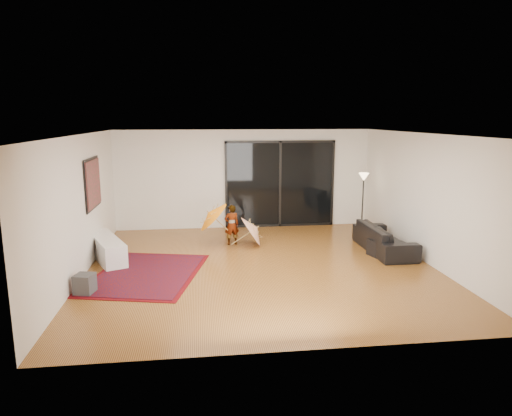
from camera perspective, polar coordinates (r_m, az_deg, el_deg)
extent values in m
plane|color=#9A642A|center=(9.49, 0.65, -7.31)|extent=(7.00, 7.00, 0.00)
plane|color=white|center=(9.00, 0.69, 9.21)|extent=(7.00, 7.00, 0.00)
plane|color=silver|center=(12.58, -1.50, 3.63)|extent=(7.00, 0.00, 7.00)
plane|color=silver|center=(5.80, 5.40, -5.56)|extent=(7.00, 0.00, 7.00)
plane|color=silver|center=(9.35, -21.10, 0.20)|extent=(0.00, 7.00, 7.00)
plane|color=silver|center=(10.23, 20.50, 1.13)|extent=(0.00, 7.00, 7.00)
cube|color=black|center=(12.71, 3.02, 3.01)|extent=(3.00, 0.04, 2.40)
cube|color=black|center=(12.58, 3.09, 8.28)|extent=(3.06, 0.06, 0.06)
cube|color=black|center=(12.91, 2.98, -2.15)|extent=(3.06, 0.06, 0.06)
cube|color=black|center=(12.69, 3.03, 3.00)|extent=(0.06, 0.06, 2.40)
cube|color=black|center=(10.26, -19.77, 2.91)|extent=(0.02, 1.28, 1.08)
cube|color=#1D4A2A|center=(10.25, -19.66, 2.91)|extent=(0.03, 1.18, 0.98)
cube|color=white|center=(10.39, -18.17, -4.82)|extent=(1.11, 1.80, 0.49)
cube|color=#424244|center=(8.56, -20.63, -8.89)|extent=(0.37, 0.37, 0.35)
cube|color=#54070C|center=(9.28, -13.49, -8.03)|extent=(2.48, 3.05, 0.01)
cube|color=#680C09|center=(9.27, -13.49, -8.00)|extent=(2.29, 2.85, 0.02)
imported|color=black|center=(10.86, 15.75, -3.68)|extent=(0.81, 2.06, 0.60)
cube|color=black|center=(10.50, 16.01, -4.90)|extent=(0.77, 0.77, 0.36)
cylinder|color=black|center=(12.69, 13.03, -2.74)|extent=(0.27, 0.27, 0.03)
cylinder|color=black|center=(12.54, 13.17, 0.42)|extent=(0.03, 0.03, 1.45)
cone|color=#FFD899|center=(12.42, 13.32, 3.80)|extent=(0.27, 0.27, 0.21)
imported|color=#999999|center=(10.97, -3.06, -2.11)|extent=(0.39, 0.30, 0.98)
cone|color=orange|center=(10.84, -5.95, -0.98)|extent=(0.72, 0.86, 0.73)
cylinder|color=#A68547|center=(10.92, -5.92, -2.69)|extent=(0.37, 0.02, 0.37)
cylinder|color=#A68547|center=(10.82, -5.97, -0.43)|extent=(0.05, 0.02, 0.05)
cone|color=white|center=(10.88, 0.15, -2.12)|extent=(0.60, 0.81, 0.79)
cylinder|color=#A68547|center=(10.97, 0.15, -4.00)|extent=(0.47, 0.02, 0.32)
cylinder|color=#A68547|center=(10.85, 0.15, -1.53)|extent=(0.05, 0.02, 0.05)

